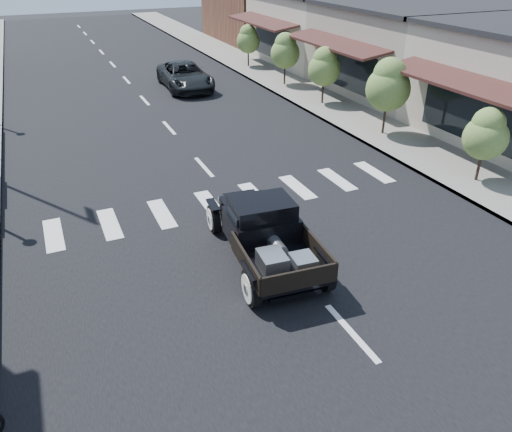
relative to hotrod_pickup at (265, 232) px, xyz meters
name	(u,v)px	position (x,y,z in m)	size (l,w,h in m)	color
ground	(288,262)	(0.52, -0.40, -0.84)	(120.00, 120.00, 0.00)	black
road	(154,111)	(0.52, 14.60, -0.83)	(14.00, 80.00, 0.02)	black
road_markings	(182,142)	(0.52, 9.60, -0.84)	(12.00, 60.00, 0.06)	silver
sidewalk_right	(301,92)	(9.02, 14.60, -0.77)	(3.00, 80.00, 0.15)	gray
storefront_mid	(422,49)	(15.52, 12.60, 1.41)	(10.00, 9.00, 4.50)	#A09786
storefront_far	(337,28)	(15.52, 21.60, 1.41)	(10.00, 9.00, 4.50)	beige
small_tree_a	(483,146)	(8.82, 1.36, 0.55)	(1.49, 1.49, 2.49)	olive
small_tree_b	(387,98)	(8.82, 6.77, 0.86)	(1.87, 1.87, 3.11)	olive
small_tree_c	(324,76)	(8.82, 11.96, 0.67)	(1.63, 1.63, 2.72)	olive
small_tree_d	(285,60)	(8.82, 16.34, 0.71)	(1.68, 1.68, 2.80)	olive
small_tree_e	(248,46)	(8.82, 21.79, 0.59)	(1.54, 1.54, 2.57)	olive
hotrod_pickup	(265,232)	(0.00, 0.00, 0.00)	(2.27, 4.87, 1.69)	black
second_car	(185,76)	(3.29, 18.13, -0.12)	(2.42, 5.24, 1.46)	black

